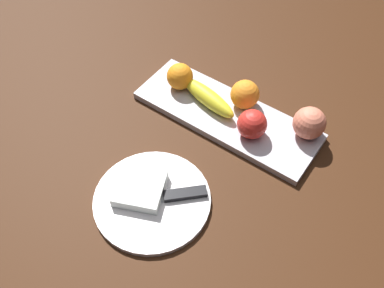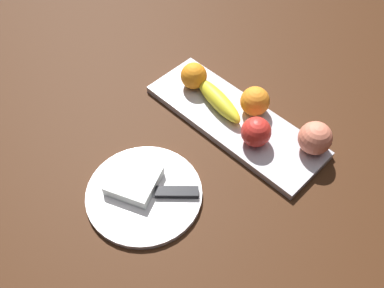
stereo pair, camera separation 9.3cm
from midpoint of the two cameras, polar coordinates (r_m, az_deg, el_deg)
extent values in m
plane|color=#391D0D|center=(1.04, 1.41, 3.66)|extent=(2.40, 2.40, 0.00)
cube|color=#BEBAC2|center=(1.03, 2.03, 3.59)|extent=(0.45, 0.16, 0.02)
sphere|color=red|center=(0.96, 5.27, 2.47)|extent=(0.07, 0.07, 0.07)
ellipsoid|color=yellow|center=(1.03, -0.48, 5.97)|extent=(0.17, 0.08, 0.04)
sphere|color=orange|center=(1.07, -4.13, 8.81)|extent=(0.07, 0.07, 0.07)
sphere|color=orange|center=(1.02, 4.46, 6.44)|extent=(0.07, 0.07, 0.07)
sphere|color=#DD765A|center=(0.98, 12.74, 2.56)|extent=(0.07, 0.07, 0.07)
cylinder|color=white|center=(0.91, -8.26, -7.61)|extent=(0.24, 0.24, 0.01)
cube|color=white|center=(0.90, -9.86, -6.03)|extent=(0.13, 0.13, 0.02)
cube|color=silver|center=(0.90, -7.72, -7.42)|extent=(0.12, 0.12, 0.00)
cube|color=black|center=(0.89, -3.91, -6.81)|extent=(0.08, 0.08, 0.01)
camera|label=1|loc=(0.05, -92.87, -3.67)|focal=40.15mm
camera|label=2|loc=(0.05, 87.13, 3.67)|focal=40.15mm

